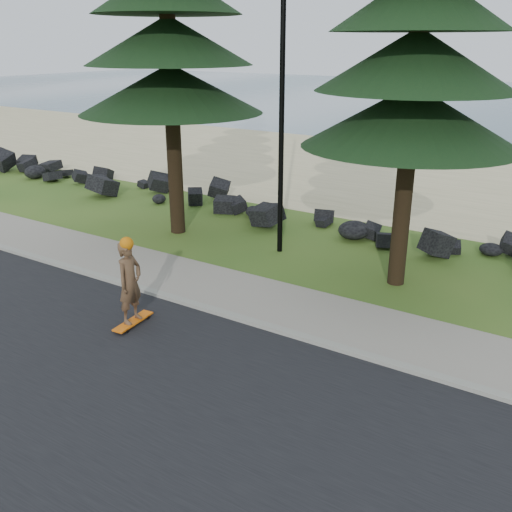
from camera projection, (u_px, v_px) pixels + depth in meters
The scene contains 8 objects.
ground at pixel (211, 291), 13.40m from camera, with size 160.00×160.00×0.00m, color #355B1C.
road at pixel (54, 380), 9.85m from camera, with size 160.00×7.00×0.02m, color black.
kerb at pixel (186, 303), 12.67m from camera, with size 160.00×0.20×0.10m, color gray.
sidewalk at pixel (216, 286), 13.54m from camera, with size 160.00×2.00×0.08m, color gray.
beach_sand at pixel (411, 175), 24.81m from camera, with size 160.00×15.00×0.01m, color tan.
seawall_boulders at pixel (318, 229), 17.80m from camera, with size 60.00×2.40×1.10m, color black, non-canonical shape.
lamp_post at pixel (282, 98), 14.45m from camera, with size 0.25×0.14×8.14m.
skateboarder at pixel (130, 283), 11.41m from camera, with size 0.46×1.05×1.91m.
Camera 1 is at (7.51, -9.72, 5.51)m, focal length 40.00 mm.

